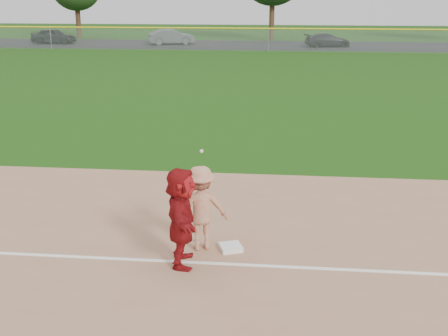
# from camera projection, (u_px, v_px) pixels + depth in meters

# --- Properties ---
(ground) EXTENTS (160.00, 160.00, 0.00)m
(ground) POSITION_uv_depth(u_px,v_px,m) (217.00, 247.00, 11.99)
(ground) COLOR #1A460D
(ground) RESTS_ON ground
(foul_line) EXTENTS (60.00, 0.10, 0.01)m
(foul_line) POSITION_uv_depth(u_px,v_px,m) (212.00, 263.00, 11.22)
(foul_line) COLOR white
(foul_line) RESTS_ON infield_dirt
(parking_asphalt) EXTENTS (120.00, 10.00, 0.01)m
(parking_asphalt) POSITION_uv_depth(u_px,v_px,m) (270.00, 45.00, 55.59)
(parking_asphalt) COLOR black
(parking_asphalt) RESTS_ON ground
(first_base) EXTENTS (0.56, 0.56, 0.10)m
(first_base) POSITION_uv_depth(u_px,v_px,m) (231.00, 247.00, 11.81)
(first_base) COLOR white
(first_base) RESTS_ON infield_dirt
(base_runner) EXTENTS (0.83, 1.93, 2.01)m
(base_runner) POSITION_uv_depth(u_px,v_px,m) (181.00, 217.00, 10.93)
(base_runner) COLOR maroon
(base_runner) RESTS_ON infield_dirt
(car_left) EXTENTS (4.50, 1.93, 1.51)m
(car_left) POSITION_uv_depth(u_px,v_px,m) (54.00, 36.00, 56.83)
(car_left) COLOR black
(car_left) RESTS_ON parking_asphalt
(car_mid) EXTENTS (4.84, 3.14, 1.51)m
(car_mid) POSITION_uv_depth(u_px,v_px,m) (171.00, 37.00, 56.08)
(car_mid) COLOR #55575C
(car_mid) RESTS_ON parking_asphalt
(car_right) EXTENTS (4.64, 2.79, 1.26)m
(car_right) POSITION_uv_depth(u_px,v_px,m) (328.00, 40.00, 53.76)
(car_right) COLOR black
(car_right) RESTS_ON parking_asphalt
(first_base_play) EXTENTS (1.32, 1.02, 2.13)m
(first_base_play) POSITION_uv_depth(u_px,v_px,m) (201.00, 208.00, 11.64)
(first_base_play) COLOR #A5A5A8
(first_base_play) RESTS_ON infield_dirt
(outfield_fence) EXTENTS (110.00, 0.12, 110.00)m
(outfield_fence) POSITION_uv_depth(u_px,v_px,m) (269.00, 29.00, 49.31)
(outfield_fence) COLOR #999EA0
(outfield_fence) RESTS_ON ground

